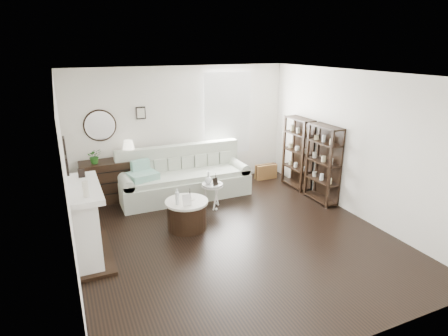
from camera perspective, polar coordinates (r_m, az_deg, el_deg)
name	(u,v)px	position (r m, az deg, el deg)	size (l,w,h in m)	color
room	(213,115)	(8.65, -1.75, 8.10)	(5.50, 5.50, 5.50)	black
fireplace	(86,225)	(6.07, -20.26, -8.09)	(0.50, 1.40, 1.84)	white
shelf_unit_far	(298,153)	(8.60, 11.18, 2.25)	(0.30, 0.80, 1.60)	black
shelf_unit_near	(323,164)	(7.91, 14.86, 0.58)	(0.30, 0.80, 1.60)	black
sofa	(184,180)	(8.11, -6.17, -1.82)	(2.73, 0.95, 1.06)	#A5AD9A
quilt	(143,176)	(7.69, -12.27, -1.17)	(0.55, 0.45, 0.14)	#258961
suitcase	(266,172)	(9.19, 6.41, -0.54)	(0.53, 0.18, 0.36)	brown
dresser	(113,180)	(8.17, -16.53, -1.80)	(1.27, 0.55, 0.85)	black
table_lamp	(129,150)	(8.03, -14.31, 2.73)	(0.25, 0.25, 0.40)	white
potted_plant	(95,156)	(7.92, -19.12, 1.72)	(0.27, 0.24, 0.31)	#205618
drum_table	(187,214)	(6.70, -5.67, -7.03)	(0.75, 0.75, 0.52)	black
pedestal_table	(212,186)	(7.42, -1.79, -2.71)	(0.42, 0.42, 0.51)	silver
eiffel_drum	(190,194)	(6.63, -5.22, -4.02)	(0.10, 0.10, 0.18)	black
bottle_drum	(177,197)	(6.42, -7.14, -4.37)	(0.07, 0.07, 0.28)	silver
card_frame_drum	(187,200)	(6.38, -5.68, -4.88)	(0.15, 0.01, 0.20)	silver
eiffel_ped	(216,178)	(7.42, -1.29, -1.59)	(0.10, 0.10, 0.18)	black
flask_ped	(208,178)	(7.35, -2.39, -1.46)	(0.14, 0.14, 0.26)	silver
card_frame_ped	(215,182)	(7.29, -1.34, -2.10)	(0.11, 0.01, 0.15)	black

